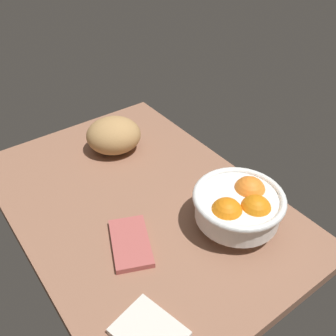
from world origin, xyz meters
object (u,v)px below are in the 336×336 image
Objects in this scene: bread_loaf at (114,135)px; napkin_folded at (149,333)px; fruit_bowl at (239,205)px; napkin_spare at (131,243)px.

bread_loaf is 58.12cm from napkin_folded.
fruit_bowl is at bearing -170.33° from bread_loaf.
fruit_bowl is 1.43× the size of napkin_spare.
napkin_spare is (19.48, -8.27, -0.03)cm from napkin_folded.
napkin_spare is at bearing -23.01° from napkin_folded.
napkin_folded is (-52.89, 23.71, -4.37)cm from bread_loaf.
bread_loaf is 37.07cm from napkin_spare.
bread_loaf is at bearing -24.80° from napkin_spare.
napkin_folded is at bearing 107.59° from fruit_bowl.
napkin_folded is at bearing 155.85° from bread_loaf.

